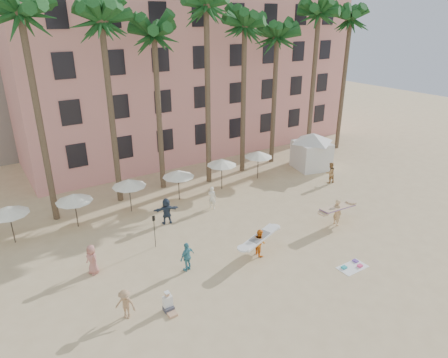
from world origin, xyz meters
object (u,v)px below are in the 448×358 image
cabana (312,148)px  pink_hotel (185,72)px  carrier_white (260,241)px  carrier_yellow (337,211)px

cabana → pink_hotel: bearing=112.9°
pink_hotel → carrier_white: bearing=-107.9°
pink_hotel → carrier_yellow: 24.31m
carrier_white → pink_hotel: bearing=72.1°
pink_hotel → cabana: 16.38m
carrier_white → carrier_yellow: bearing=0.3°
pink_hotel → carrier_white: 25.51m
pink_hotel → cabana: pink_hotel is taller
cabana → carrier_yellow: (-6.58, -9.23, -0.99)m
pink_hotel → carrier_yellow: size_ratio=11.47×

